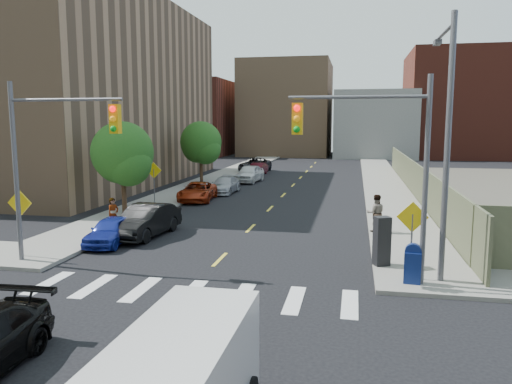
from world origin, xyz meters
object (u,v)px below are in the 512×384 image
at_px(parked_car_red, 197,192).
at_px(pedestrian_east, 376,213).
at_px(mailbox, 413,264).
at_px(parked_car_grey, 255,165).
at_px(pedestrian_west, 113,215).
at_px(parked_car_black, 146,221).
at_px(parked_car_maroon, 257,169).
at_px(parked_car_blue, 111,231).
at_px(parked_car_silver, 225,185).
at_px(parked_car_white, 249,174).
at_px(payphone, 382,241).

bearing_deg(parked_car_red, pedestrian_east, -40.86).
relative_size(parked_car_red, mailbox, 3.46).
distance_m(parked_car_grey, pedestrian_west, 31.08).
bearing_deg(parked_car_black, mailbox, -18.50).
height_order(parked_car_maroon, pedestrian_east, pedestrian_east).
bearing_deg(parked_car_grey, parked_car_blue, -85.07).
bearing_deg(parked_car_silver, parked_car_red, -100.89).
height_order(parked_car_white, parked_car_grey, parked_car_white).
bearing_deg(parked_car_black, pedestrian_west, -177.55).
height_order(payphone, pedestrian_east, payphone).
bearing_deg(parked_car_silver, parked_car_white, 88.34).
relative_size(parked_car_black, payphone, 2.53).
xyz_separation_m(mailbox, pedestrian_east, (-0.91, 7.79, 0.27)).
height_order(parked_car_grey, mailbox, parked_car_grey).
bearing_deg(parked_car_maroon, parked_car_red, -87.14).
bearing_deg(parked_car_maroon, pedestrian_east, -61.38).
xyz_separation_m(parked_car_blue, parked_car_black, (0.92, 1.74, 0.15)).
bearing_deg(parked_car_grey, parked_car_maroon, -68.37).
distance_m(mailbox, payphone, 2.17).
xyz_separation_m(parked_car_silver, mailbox, (11.83, -20.14, 0.18)).
bearing_deg(parked_car_red, parked_car_grey, 84.39).
relative_size(mailbox, pedestrian_west, 0.81).
bearing_deg(pedestrian_east, parked_car_white, -67.04).
distance_m(parked_car_blue, mailbox, 13.19).
xyz_separation_m(parked_car_red, payphone, (11.80, -14.18, 0.43)).
bearing_deg(parked_car_red, pedestrian_west, -99.84).
relative_size(parked_car_red, payphone, 2.52).
relative_size(parked_car_maroon, mailbox, 2.78).
bearing_deg(pedestrian_east, parked_car_blue, 14.80).
bearing_deg(payphone, parked_car_grey, 85.40).
bearing_deg(parked_car_black, parked_car_white, 94.44).
bearing_deg(parked_car_white, pedestrian_east, -56.56).
bearing_deg(parked_car_white, parked_car_blue, -87.84).
bearing_deg(pedestrian_west, parked_car_white, 19.26).
xyz_separation_m(parked_car_black, payphone, (10.88, -3.28, 0.30)).
distance_m(parked_car_black, parked_car_red, 10.94).
relative_size(pedestrian_west, pedestrian_east, 0.91).
relative_size(parked_car_black, pedestrian_east, 2.54).
xyz_separation_m(parked_car_grey, pedestrian_west, (-0.80, -31.07, 0.21)).
relative_size(parked_car_black, parked_car_maroon, 1.25).
bearing_deg(parked_car_blue, parked_car_black, 57.75).
height_order(parked_car_black, parked_car_white, parked_car_white).
height_order(parked_car_blue, parked_car_grey, parked_car_grey).
relative_size(parked_car_red, parked_car_grey, 0.84).
distance_m(mailbox, pedestrian_west, 14.53).
bearing_deg(pedestrian_west, parked_car_maroon, 21.38).
height_order(parked_car_red, pedestrian_east, pedestrian_east).
distance_m(parked_car_red, parked_car_maroon, 17.48).
bearing_deg(pedestrian_west, parked_car_black, -68.28).
bearing_deg(pedestrian_west, parked_car_silver, 18.20).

